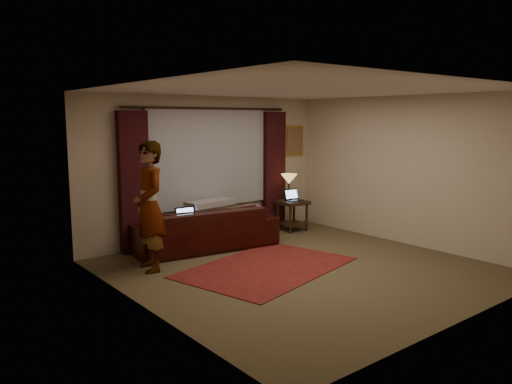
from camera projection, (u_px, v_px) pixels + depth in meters
floor at (301, 269)px, 7.37m from camera, size 5.00×5.00×0.01m
ceiling at (304, 90)px, 6.99m from camera, size 5.00×5.00×0.02m
wall_back at (208, 168)px, 9.11m from camera, size 5.00×0.02×2.60m
wall_front at (467, 205)px, 5.24m from camera, size 5.00×0.02×2.60m
wall_left at (142, 199)px, 5.64m from camera, size 0.02×5.00×2.60m
wall_right at (406, 170)px, 8.72m from camera, size 0.02×5.00×2.60m
sheer_curtain at (209, 158)px, 9.04m from camera, size 2.50×0.05×1.80m
drape_left at (134, 182)px, 8.12m from camera, size 0.50×0.14×2.30m
drape_right at (274, 170)px, 9.97m from camera, size 0.50×0.14×2.30m
curtain_rod at (210, 108)px, 8.87m from camera, size 0.04×0.04×3.40m
picture_frame at (293, 141)px, 10.32m from camera, size 0.50×0.04×0.60m
sofa at (204, 220)px, 8.45m from camera, size 2.57×1.38×0.99m
throw_blanket at (210, 188)px, 8.71m from camera, size 0.94×0.49×0.11m
clothing_pile at (250, 211)px, 8.73m from camera, size 0.51×0.41×0.20m
laptop_sofa at (189, 216)px, 8.13m from camera, size 0.36×0.39×0.26m
area_rug at (267, 267)px, 7.41m from camera, size 2.87×2.25×0.01m
end_table at (292, 215)px, 9.86m from camera, size 0.56×0.56×0.60m
tiffany_lamp at (289, 187)px, 9.83m from camera, size 0.38×0.38×0.52m
laptop_table at (295, 195)px, 9.75m from camera, size 0.34×0.36×0.22m
person at (149, 206)px, 7.18m from camera, size 0.63×0.63×1.89m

